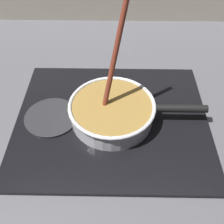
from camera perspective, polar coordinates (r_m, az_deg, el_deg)
name	(u,v)px	position (r m, az deg, el deg)	size (l,w,h in m)	color
ground	(118,175)	(0.73, 1.19, -12.98)	(2.40, 1.60, 0.04)	#4C4C51
hob_plate	(112,120)	(0.81, 0.00, -1.66)	(0.56, 0.48, 0.01)	black
burner_ring	(112,118)	(0.80, 0.00, -1.18)	(0.20, 0.20, 0.01)	#592D0C
spare_burner	(51,117)	(0.82, -12.60, -1.04)	(0.16, 0.16, 0.01)	#262628
cooking_pan	(113,110)	(0.78, 0.15, 0.33)	(0.39, 0.25, 0.33)	silver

